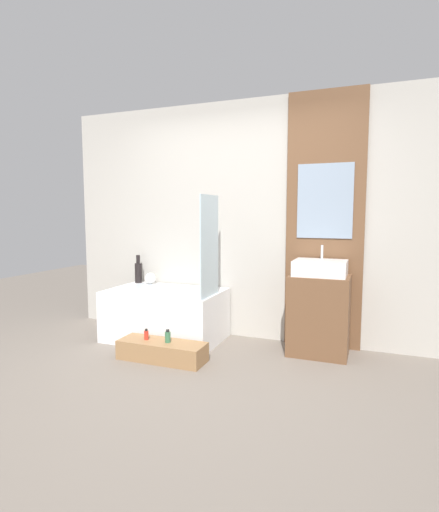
{
  "coord_description": "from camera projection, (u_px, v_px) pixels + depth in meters",
  "views": [
    {
      "loc": [
        1.4,
        -2.64,
        1.38
      ],
      "look_at": [
        0.1,
        0.69,
        1.0
      ],
      "focal_mm": 28.0,
      "sensor_mm": 36.0,
      "label": 1
    }
  ],
  "objects": [
    {
      "name": "ground_plane",
      "position": [
        175.0,
        392.0,
        3.1
      ],
      "size": [
        12.0,
        12.0,
        0.0
      ],
      "primitive_type": "plane",
      "color": "slate"
    },
    {
      "name": "bathtub",
      "position": [
        165.0,
        314.0,
        4.39
      ],
      "size": [
        1.24,
        0.77,
        0.55
      ],
      "color": "white",
      "rests_on": "ground_plane"
    },
    {
      "name": "vase_tall_dark",
      "position": [
        138.0,
        271.0,
        4.81
      ],
      "size": [
        0.08,
        0.08,
        0.33
      ],
      "color": "black",
      "rests_on": "bathtub"
    },
    {
      "name": "wall_wood_accent",
      "position": [
        325.0,
        220.0,
        4.04
      ],
      "size": [
        0.78,
        0.04,
        2.6
      ],
      "color": "brown",
      "rests_on": "ground_plane"
    },
    {
      "name": "bottle_soap_secondary",
      "position": [
        168.0,
        337.0,
        3.73
      ],
      "size": [
        0.05,
        0.05,
        0.12
      ],
      "color": "#38704C",
      "rests_on": "wooden_step_bench"
    },
    {
      "name": "wall_tiled_back",
      "position": [
        240.0,
        221.0,
        4.42
      ],
      "size": [
        4.2,
        0.06,
        2.6
      ],
      "primitive_type": "cube",
      "color": "#B7B2A8",
      "rests_on": "ground_plane"
    },
    {
      "name": "vase_round_light",
      "position": [
        150.0,
        278.0,
        4.73
      ],
      "size": [
        0.13,
        0.13,
        0.13
      ],
      "primitive_type": "sphere",
      "color": "silver",
      "rests_on": "bathtub"
    },
    {
      "name": "sink",
      "position": [
        320.0,
        268.0,
        3.87
      ],
      "size": [
        0.5,
        0.38,
        0.29
      ],
      "color": "white",
      "rests_on": "vanity_cabinet"
    },
    {
      "name": "wooden_step_bench",
      "position": [
        162.0,
        351.0,
        3.77
      ],
      "size": [
        0.84,
        0.29,
        0.18
      ],
      "primitive_type": "cube",
      "color": "#997047",
      "rests_on": "ground_plane"
    },
    {
      "name": "vanity_cabinet",
      "position": [
        319.0,
        315.0,
        3.92
      ],
      "size": [
        0.57,
        0.45,
        0.78
      ],
      "primitive_type": "cube",
      "color": "brown",
      "rests_on": "ground_plane"
    },
    {
      "name": "glass_shower_screen",
      "position": [
        210.0,
        246.0,
        3.96
      ],
      "size": [
        0.01,
        0.45,
        1.01
      ],
      "primitive_type": "cube",
      "color": "silver",
      "rests_on": "bathtub"
    },
    {
      "name": "bottle_soap_primary",
      "position": [
        146.0,
        335.0,
        3.81
      ],
      "size": [
        0.04,
        0.04,
        0.1
      ],
      "color": "red",
      "rests_on": "wooden_step_bench"
    }
  ]
}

